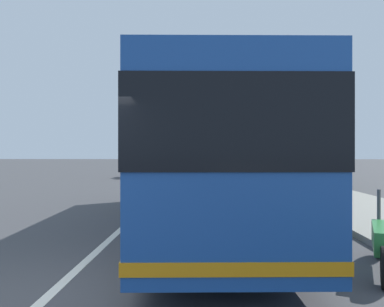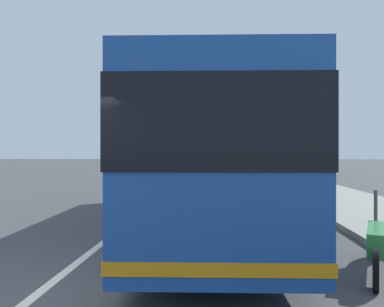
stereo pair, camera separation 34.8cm
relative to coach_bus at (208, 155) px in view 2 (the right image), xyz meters
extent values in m
plane|color=#424244|center=(-5.05, 2.16, -1.83)|extent=(220.00, 220.00, 0.00)
cube|color=gray|center=(4.95, -5.04, -1.76)|extent=(110.00, 3.60, 0.14)
cube|color=silver|center=(4.95, 2.16, -1.83)|extent=(110.00, 0.16, 0.01)
cube|color=#1E4C9E|center=(0.00, 0.00, -0.07)|extent=(11.36, 3.04, 2.83)
cube|color=black|center=(0.00, 0.00, 0.39)|extent=(11.40, 3.09, 1.11)
cube|color=orange|center=(0.00, 0.00, -1.23)|extent=(11.39, 3.08, 0.16)
cylinder|color=black|center=(3.55, 1.33, -1.33)|extent=(1.01, 0.34, 1.00)
cylinder|color=black|center=(3.65, -1.02, -1.33)|extent=(1.01, 0.34, 1.00)
cylinder|color=black|center=(-3.65, 1.02, -1.33)|extent=(1.01, 0.34, 1.00)
cylinder|color=black|center=(-3.55, -1.33, -1.33)|extent=(1.01, 0.34, 1.00)
cylinder|color=black|center=(-2.98, -3.03, -1.54)|extent=(0.57, 0.30, 0.58)
cylinder|color=black|center=(-4.50, -2.39, -1.54)|extent=(0.57, 0.30, 0.58)
cube|color=#338C3F|center=(-3.74, -2.71, -1.29)|extent=(1.23, 0.70, 0.36)
cylinder|color=#4C4C51|center=(-3.10, -2.98, -0.94)|extent=(0.06, 0.06, 0.70)
cylinder|color=black|center=(0.09, -2.32, -1.54)|extent=(0.59, 0.19, 0.59)
cylinder|color=black|center=(-1.39, -2.60, -1.54)|extent=(0.59, 0.19, 0.59)
cube|color=#338C3F|center=(-0.65, -2.46, -1.29)|extent=(1.15, 0.44, 0.35)
cylinder|color=#4C4C51|center=(-0.02, -2.34, -0.94)|extent=(0.06, 0.06, 0.70)
cube|color=red|center=(18.83, 4.86, -1.29)|extent=(4.06, 1.77, 0.72)
cube|color=black|center=(18.96, 4.87, -0.71)|extent=(2.03, 1.60, 0.46)
cylinder|color=black|center=(17.51, 4.07, -1.51)|extent=(0.64, 0.23, 0.64)
cylinder|color=black|center=(17.49, 5.62, -1.51)|extent=(0.64, 0.23, 0.64)
cylinder|color=black|center=(20.17, 4.11, -1.51)|extent=(0.64, 0.23, 0.64)
cylinder|color=black|center=(20.15, 5.66, -1.51)|extent=(0.64, 0.23, 0.64)
cube|color=gray|center=(25.42, -0.69, -1.24)|extent=(4.03, 1.99, 0.83)
cube|color=black|center=(25.35, -0.69, -0.54)|extent=(2.00, 1.78, 0.57)
cylinder|color=black|center=(26.76, 0.13, -1.51)|extent=(0.65, 0.24, 0.64)
cylinder|color=black|center=(26.70, -1.59, -1.51)|extent=(0.65, 0.24, 0.64)
cylinder|color=black|center=(24.14, 0.21, -1.51)|extent=(0.65, 0.24, 0.64)
cylinder|color=black|center=(24.08, -1.51, -1.51)|extent=(0.65, 0.24, 0.64)
cube|color=#2D7238|center=(31.53, -0.50, -1.25)|extent=(4.31, 1.92, 0.81)
cube|color=black|center=(31.53, -0.50, -0.57)|extent=(2.12, 1.74, 0.54)
cylinder|color=black|center=(32.93, 0.37, -1.51)|extent=(0.64, 0.23, 0.64)
cylinder|color=black|center=(32.95, -1.32, -1.51)|extent=(0.64, 0.23, 0.64)
cylinder|color=black|center=(30.10, 0.33, -1.51)|extent=(0.64, 0.23, 0.64)
cylinder|color=black|center=(30.12, -1.36, -1.51)|extent=(0.64, 0.23, 0.64)
cylinder|color=brown|center=(10.64, -4.33, -0.04)|extent=(0.33, 0.33, 3.59)
sphere|color=#286B2D|center=(10.64, -4.33, 2.92)|extent=(3.90, 3.90, 3.90)
cylinder|color=brown|center=(19.51, -5.79, 0.41)|extent=(0.41, 0.41, 4.49)
sphere|color=#286B2D|center=(19.51, -5.79, 3.51)|extent=(2.84, 2.84, 2.84)
cylinder|color=slate|center=(13.87, -4.50, 2.01)|extent=(0.22, 0.22, 7.68)
camera|label=1|loc=(-9.66, 0.12, 0.05)|focal=34.26mm
camera|label=2|loc=(-9.64, -0.23, 0.05)|focal=34.26mm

